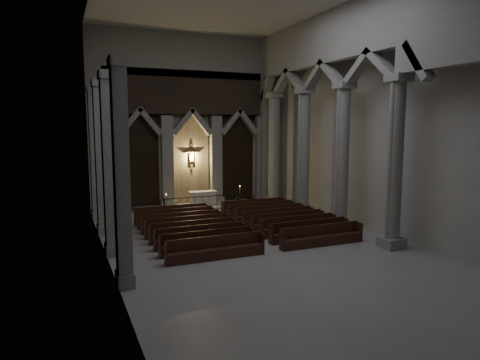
{
  "coord_description": "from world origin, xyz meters",
  "views": [
    {
      "loc": [
        -8.71,
        -17.74,
        5.73
      ],
      "look_at": [
        0.08,
        3.0,
        2.84
      ],
      "focal_mm": 32.0,
      "sensor_mm": 36.0,
      "label": 1
    }
  ],
  "objects": [
    {
      "name": "room",
      "position": [
        0.0,
        0.0,
        7.6
      ],
      "size": [
        24.0,
        24.1,
        12.0
      ],
      "color": "gray",
      "rests_on": "ground"
    },
    {
      "name": "sanctuary_wall",
      "position": [
        0.0,
        11.54,
        6.62
      ],
      "size": [
        14.0,
        0.77,
        12.0
      ],
      "color": "gray",
      "rests_on": "ground"
    },
    {
      "name": "right_arcade",
      "position": [
        5.5,
        1.33,
        7.83
      ],
      "size": [
        1.0,
        24.0,
        12.0
      ],
      "color": "gray",
      "rests_on": "ground"
    },
    {
      "name": "left_pilasters",
      "position": [
        -6.75,
        3.5,
        3.91
      ],
      "size": [
        0.6,
        13.0,
        8.03
      ],
      "color": "gray",
      "rests_on": "ground"
    },
    {
      "name": "sanctuary_step",
      "position": [
        0.0,
        10.6,
        0.07
      ],
      "size": [
        8.5,
        2.6,
        0.15
      ],
      "primitive_type": "cube",
      "color": "gray",
      "rests_on": "ground"
    },
    {
      "name": "altar",
      "position": [
        0.5,
        10.71,
        0.64
      ],
      "size": [
        1.9,
        0.76,
        0.96
      ],
      "color": "beige",
      "rests_on": "sanctuary_step"
    },
    {
      "name": "altar_rail",
      "position": [
        0.0,
        9.26,
        0.69
      ],
      "size": [
        5.29,
        0.09,
        1.04
      ],
      "color": "black",
      "rests_on": "ground"
    },
    {
      "name": "candle_stand_left",
      "position": [
        -2.43,
        9.39,
        0.35
      ],
      "size": [
        0.22,
        0.22,
        1.29
      ],
      "color": "#A56F33",
      "rests_on": "ground"
    },
    {
      "name": "candle_stand_right",
      "position": [
        2.71,
        9.24,
        0.43
      ],
      "size": [
        0.26,
        0.26,
        1.57
      ],
      "color": "#A56F33",
      "rests_on": "ground"
    },
    {
      "name": "pews",
      "position": [
        -0.0,
        2.98,
        0.32
      ],
      "size": [
        9.82,
        8.21,
        0.99
      ],
      "color": "black",
      "rests_on": "ground"
    },
    {
      "name": "worshipper",
      "position": [
        1.85,
        7.61,
        0.55
      ],
      "size": [
        0.41,
        0.28,
        1.1
      ],
      "primitive_type": "imported",
      "rotation": [
        0.0,
        0.0,
        0.04
      ],
      "color": "black",
      "rests_on": "ground"
    }
  ]
}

